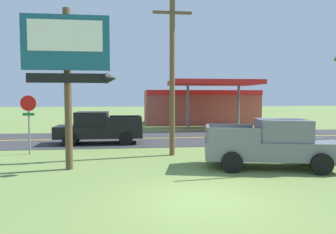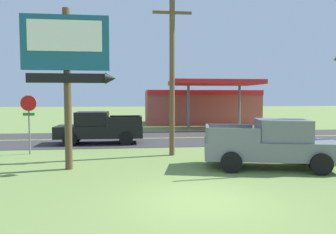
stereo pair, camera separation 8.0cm
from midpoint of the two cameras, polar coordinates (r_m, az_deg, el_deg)
ground_plane at (r=8.83m, az=6.26°, el=-15.06°), size 180.00×180.00×0.00m
road_asphalt at (r=21.43m, az=-1.39°, el=-3.95°), size 140.00×8.00×0.02m
road_centre_line at (r=21.43m, az=-1.39°, el=-3.91°), size 126.00×0.20×0.01m
motel_sign at (r=12.58m, az=-17.83°, el=10.22°), size 3.51×0.54×6.25m
stop_sign at (r=16.77m, az=-24.22°, el=0.56°), size 0.80×0.08×2.95m
utility_pole at (r=15.10m, az=0.92°, el=9.63°), size 2.09×0.26×8.19m
gas_station at (r=34.16m, az=6.15°, el=2.10°), size 12.00×11.50×4.40m
pickup_grey_parked_on_lawn at (r=13.08m, az=18.77°, el=-4.77°), size 5.50×3.06×1.96m
pickup_black_on_road at (r=19.37m, az=-12.56°, el=-2.00°), size 5.20×2.24×1.96m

